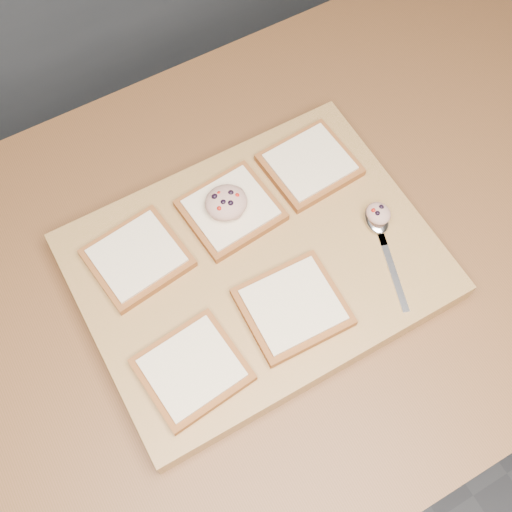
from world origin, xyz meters
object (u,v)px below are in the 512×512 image
Objects in this scene: cutting_board at (256,266)px; bread_far_center at (231,210)px; tuna_salad_dollop at (226,202)px; spoon at (379,226)px.

cutting_board is 0.09m from bread_far_center.
tuna_salad_dollop is 0.36× the size of spoon.
spoon is (0.17, -0.13, -0.00)m from bread_far_center.
cutting_board is 2.88× the size of spoon.
cutting_board is 0.19m from spoon.
tuna_salad_dollop is 0.22m from spoon.
tuna_salad_dollop is (0.00, 0.09, 0.05)m from cutting_board.
cutting_board is at bearing -90.43° from tuna_salad_dollop.
cutting_board is 8.00× the size of tuna_salad_dollop.
bread_far_center is at bearing 143.68° from spoon.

